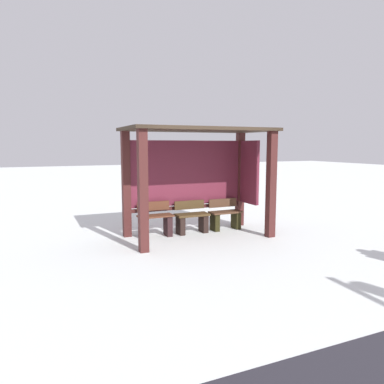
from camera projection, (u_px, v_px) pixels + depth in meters
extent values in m
plane|color=silver|center=(198.00, 236.00, 8.05)|extent=(60.00, 60.00, 0.00)
cube|color=#451E1C|center=(143.00, 192.00, 6.74)|extent=(0.17, 0.17, 2.30)
cube|color=#451E1C|center=(271.00, 185.00, 7.89)|extent=(0.17, 0.17, 2.30)
cube|color=#451E1C|center=(126.00, 185.00, 7.92)|extent=(0.17, 0.17, 2.30)
cube|color=#451E1C|center=(240.00, 180.00, 9.06)|extent=(0.17, 0.17, 2.30)
cube|color=#33261B|center=(199.00, 129.00, 7.75)|extent=(3.18, 1.61, 0.07)
cube|color=maroon|center=(187.00, 173.00, 8.46)|extent=(2.70, 0.08, 1.49)
cube|color=#451E1C|center=(187.00, 207.00, 8.55)|extent=(2.70, 0.06, 0.08)
cube|color=maroon|center=(249.00, 172.00, 8.65)|extent=(0.08, 0.71, 1.49)
cube|color=#58301F|center=(156.00, 216.00, 7.96)|extent=(0.77, 0.34, 0.03)
cube|color=#58301F|center=(153.00, 206.00, 8.07)|extent=(0.73, 0.04, 0.20)
cube|color=black|center=(168.00, 226.00, 8.10)|extent=(0.12, 0.29, 0.45)
cube|color=black|center=(143.00, 228.00, 7.87)|extent=(0.12, 0.29, 0.45)
cube|color=#47331C|center=(192.00, 215.00, 8.31)|extent=(0.77, 0.36, 0.05)
cube|color=#47331C|center=(189.00, 205.00, 8.43)|extent=(0.73, 0.04, 0.20)
cube|color=black|center=(203.00, 223.00, 8.45)|extent=(0.12, 0.31, 0.40)
cube|color=black|center=(180.00, 226.00, 8.23)|extent=(0.12, 0.31, 0.40)
cube|color=#4F3322|center=(226.00, 212.00, 8.66)|extent=(0.77, 0.34, 0.04)
cube|color=#4F3322|center=(223.00, 203.00, 8.77)|extent=(0.73, 0.04, 0.20)
cube|color=black|center=(236.00, 220.00, 8.80)|extent=(0.12, 0.29, 0.40)
cube|color=black|center=(215.00, 222.00, 8.57)|extent=(0.12, 0.29, 0.40)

